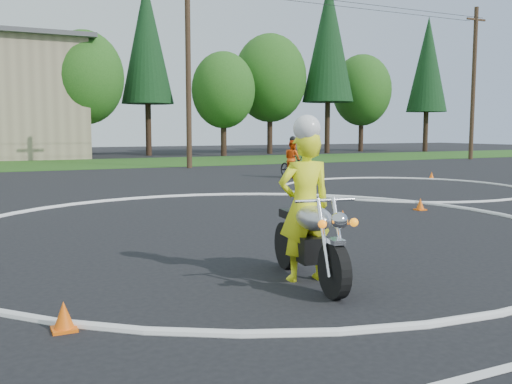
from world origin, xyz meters
name	(u,v)px	position (x,y,z in m)	size (l,w,h in m)	color
ground	(338,259)	(0.00, 0.00, 0.00)	(120.00, 120.00, 0.00)	black
grass_strip	(73,164)	(0.00, 27.00, 0.01)	(120.00, 10.00, 0.02)	#1E4714
course_markings	(311,213)	(2.17, 4.35, 0.01)	(19.05, 19.05, 0.12)	silver
primary_motorcycle	(310,240)	(-1.11, -0.96, 0.57)	(0.82, 2.23, 1.17)	black
rider_primary_grp	(305,202)	(-1.10, -0.82, 1.05)	(0.78, 0.57, 2.18)	#F7FF1A
rider_second_grp	(293,163)	(6.78, 13.29, 0.61)	(0.73, 1.83, 1.73)	black
traffic_cones	(381,212)	(3.26, 3.08, 0.14)	(17.45, 13.83, 0.30)	#F8600D
treeline	(248,71)	(14.78, 34.61, 6.62)	(38.20, 8.10, 14.52)	#382619
utility_poles	(188,67)	(5.00, 21.00, 5.20)	(41.60, 1.12, 10.00)	#473321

